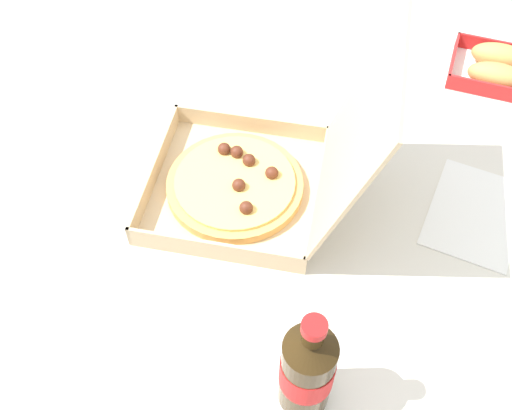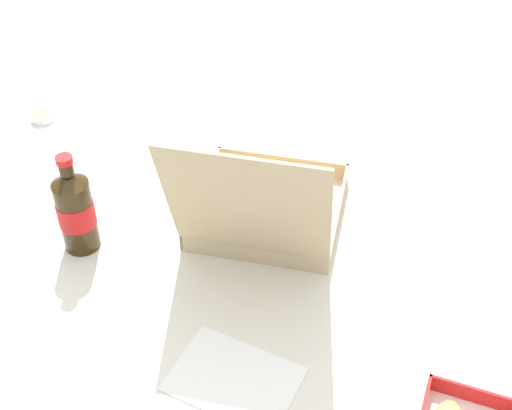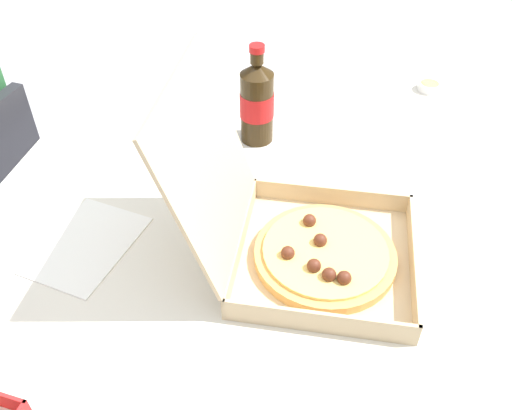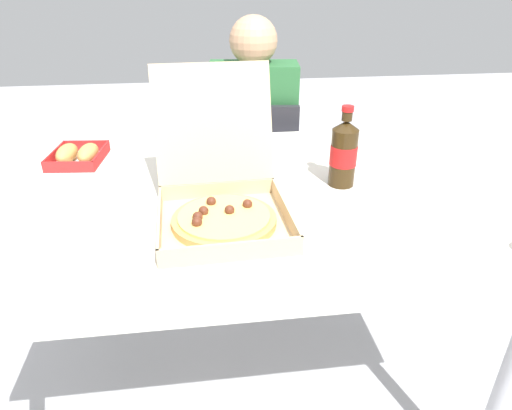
# 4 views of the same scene
# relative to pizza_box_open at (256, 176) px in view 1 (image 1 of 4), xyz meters

# --- Properties ---
(ground_plane) EXTENTS (10.00, 10.00, 0.00)m
(ground_plane) POSITION_rel_pizza_box_open_xyz_m (0.08, 0.15, -0.81)
(ground_plane) COLOR #B2B2B7
(dining_table) EXTENTS (1.33, 0.97, 0.76)m
(dining_table) POSITION_rel_pizza_box_open_xyz_m (0.08, 0.15, -0.12)
(dining_table) COLOR silver
(dining_table) RESTS_ON ground_plane
(pizza_box_open) EXTENTS (0.32, 0.41, 0.33)m
(pizza_box_open) POSITION_rel_pizza_box_open_xyz_m (0.00, 0.00, 0.00)
(pizza_box_open) COLOR tan
(pizza_box_open) RESTS_ON dining_table
(bread_side_box) EXTENTS (0.17, 0.20, 0.06)m
(bread_side_box) POSITION_rel_pizza_box_open_xyz_m (-0.43, 0.42, -0.02)
(bread_side_box) COLOR white
(bread_side_box) RESTS_ON dining_table
(cola_bottle) EXTENTS (0.07, 0.07, 0.22)m
(cola_bottle) POSITION_rel_pizza_box_open_xyz_m (0.34, 0.15, 0.05)
(cola_bottle) COLOR #33230F
(cola_bottle) RESTS_ON dining_table
(paper_menu) EXTENTS (0.23, 0.19, 0.00)m
(paper_menu) POSITION_rel_pizza_box_open_xyz_m (-0.05, 0.38, -0.05)
(paper_menu) COLOR white
(paper_menu) RESTS_ON dining_table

